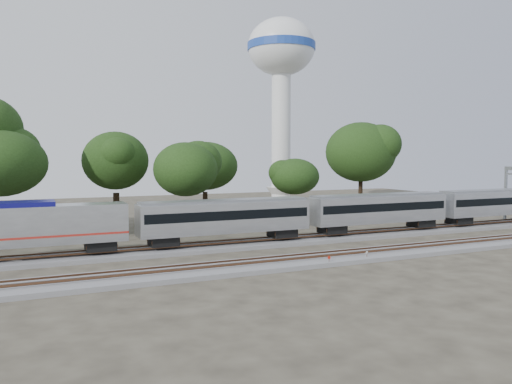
% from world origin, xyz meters
% --- Properties ---
extents(ground, '(160.00, 160.00, 0.00)m').
position_xyz_m(ground, '(0.00, 0.00, 0.00)').
color(ground, '#383328').
rests_on(ground, ground).
extents(track_far, '(160.00, 5.00, 0.73)m').
position_xyz_m(track_far, '(0.00, 6.00, 0.21)').
color(track_far, slate).
rests_on(track_far, ground).
extents(track_near, '(160.00, 5.00, 0.73)m').
position_xyz_m(track_near, '(0.00, -4.00, 0.21)').
color(track_near, slate).
rests_on(track_near, ground).
extents(train, '(94.92, 3.28, 4.83)m').
position_xyz_m(train, '(20.41, 6.00, 3.33)').
color(train, silver).
rests_on(train, ground).
extents(switch_stand_red, '(0.28, 0.08, 0.89)m').
position_xyz_m(switch_stand_red, '(5.55, -5.99, 0.57)').
color(switch_stand_red, '#512D19').
rests_on(switch_stand_red, ground).
extents(switch_stand_white, '(0.29, 0.09, 0.91)m').
position_xyz_m(switch_stand_white, '(9.90, -5.55, 0.58)').
color(switch_stand_white, '#512D19').
rests_on(switch_stand_white, ground).
extents(switch_lever, '(0.52, 0.33, 0.30)m').
position_xyz_m(switch_lever, '(8.31, -5.18, 0.15)').
color(switch_lever, '#512D19').
rests_on(switch_lever, ground).
extents(water_tower, '(13.00, 13.00, 35.98)m').
position_xyz_m(water_tower, '(26.55, 43.96, 26.65)').
color(water_tower, silver).
rests_on(water_tower, ground).
extents(tree_3, '(9.15, 9.15, 12.91)m').
position_xyz_m(tree_3, '(-7.86, 23.63, 8.99)').
color(tree_3, black).
rests_on(tree_3, ground).
extents(tree_4, '(8.14, 8.14, 11.47)m').
position_xyz_m(tree_4, '(-0.97, 15.46, 7.99)').
color(tree_4, black).
rests_on(tree_4, ground).
extents(tree_5, '(8.33, 8.33, 11.74)m').
position_xyz_m(tree_5, '(5.19, 26.52, 8.17)').
color(tree_5, black).
rests_on(tree_5, ground).
extents(tree_6, '(6.86, 6.86, 9.67)m').
position_xyz_m(tree_6, '(15.95, 19.08, 6.72)').
color(tree_6, black).
rests_on(tree_6, ground).
extents(tree_7, '(10.45, 10.45, 14.73)m').
position_xyz_m(tree_7, '(30.68, 23.88, 10.27)').
color(tree_7, black).
rests_on(tree_7, ground).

